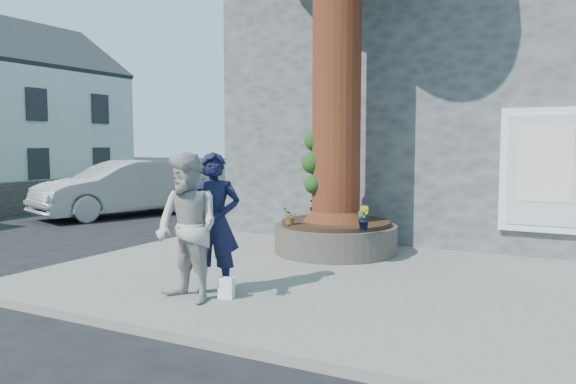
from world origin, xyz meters
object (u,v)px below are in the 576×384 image
at_px(planter, 336,237).
at_px(woman, 187,228).
at_px(car_silver, 121,188).
at_px(man, 214,223).

distance_m(planter, woman, 4.02).
bearing_deg(woman, car_silver, 151.92).
xyz_separation_m(woman, car_silver, (-7.72, 6.76, -0.26)).
bearing_deg(car_silver, planter, -1.07).
distance_m(woman, car_silver, 10.26).
distance_m(man, car_silver, 9.98).
bearing_deg(man, car_silver, 116.87).
relative_size(man, car_silver, 0.39).
relative_size(planter, car_silver, 0.46).
distance_m(planter, car_silver, 8.63).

